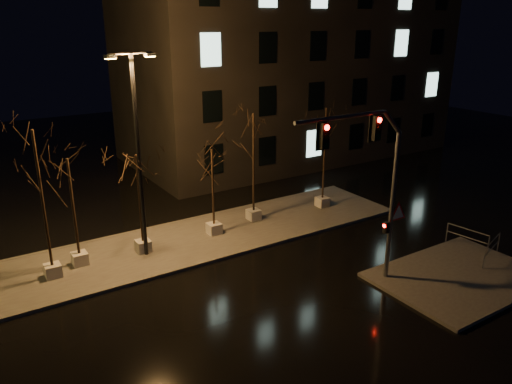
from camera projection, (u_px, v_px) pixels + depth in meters
ground at (268, 292)px, 20.24m from camera, size 90.00×90.00×0.00m
median at (201, 238)px, 24.99m from camera, size 22.00×5.00×0.15m
sidewalk_corner at (459, 277)px, 21.26m from camera, size 7.00×5.00×0.15m
building at (288, 59)px, 39.25m from camera, size 25.00×12.00×15.00m
tree_0 at (37, 164)px, 19.53m from camera, size 1.80×1.80×6.51m
tree_1 at (70, 183)px, 20.96m from camera, size 1.80×1.80×5.00m
tree_2 at (138, 177)px, 22.25m from camera, size 1.80×1.80×4.80m
tree_3 at (212, 169)px, 24.26m from camera, size 1.80×1.80×4.54m
tree_4 at (253, 138)px, 25.72m from camera, size 1.80×1.80×5.96m
tree_5 at (325, 131)px, 27.64m from camera, size 1.80×1.80×5.89m
traffic_signal_mast at (374, 174)px, 19.05m from camera, size 5.86×0.25×7.16m
streetlight_main at (138, 144)px, 21.44m from camera, size 2.26×0.65×9.06m
guard_rail_a at (492, 247)px, 22.43m from camera, size 2.14×0.70×0.96m
guard_rail_b at (467, 236)px, 23.54m from camera, size 0.36×2.07×0.99m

